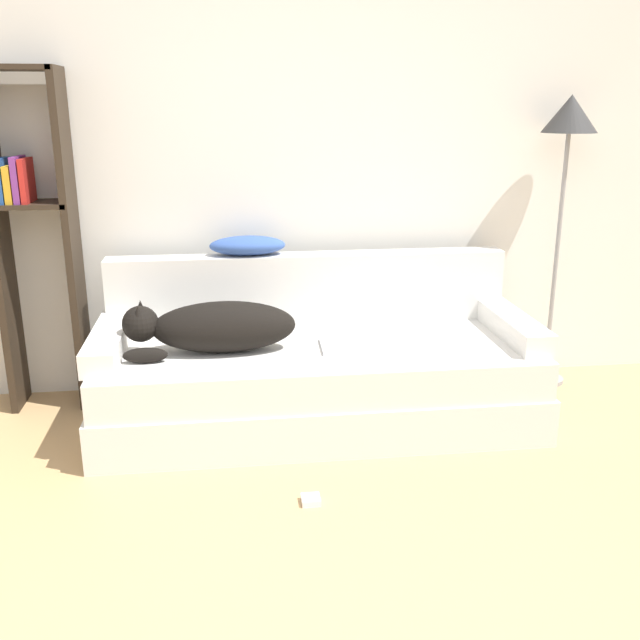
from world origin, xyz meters
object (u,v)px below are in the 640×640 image
Objects in this scene: floor_lamp at (568,138)px; laptop at (357,345)px; dog at (214,327)px; bookshelf at (33,226)px; power_adapter at (311,500)px; throw_pillow at (247,245)px; couch at (318,383)px.

laptop is at bearing -159.80° from floor_lamp.
bookshelf is (-0.87, 0.46, 0.42)m from dog.
bookshelf reaches higher than dog.
dog is 0.96m from power_adapter.
floor_lamp reaches higher than laptop.
throw_pillow is 1.76m from floor_lamp.
laptop is at bearing -43.23° from throw_pillow.
dog is at bearing -27.68° from bookshelf.
throw_pillow is at bearing 178.84° from floor_lamp.
dog is 2.07m from floor_lamp.
couch is 1.61m from bookshelf.
couch is at bearing -16.50° from bookshelf.
power_adapter is at bearing -142.84° from floor_lamp.
dog is 0.69m from laptop.
floor_lamp is at bearing 37.16° from power_adapter.
couch is at bearing 6.07° from dog.
dog is at bearing -167.50° from floor_lamp.
couch is 0.29m from laptop.
bookshelf reaches higher than laptop.
dog is 2.04× the size of throw_pillow.
throw_pillow is (-0.32, 0.39, 0.62)m from couch.
power_adapter is (0.37, -0.71, -0.52)m from dog.
throw_pillow reaches higher than dog.
bookshelf is 1.95m from power_adapter.
couch is 28.68× the size of power_adapter.
floor_lamp is 2.30m from power_adapter.
couch is 5.91× the size of laptop.
laptop is at bearing -17.21° from bookshelf.
throw_pillow is 1.06m from bookshelf.
bookshelf reaches higher than throw_pillow.
dog is 0.51× the size of floor_lamp.
bookshelf reaches higher than power_adapter.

